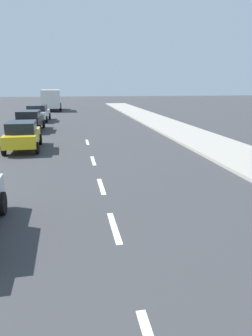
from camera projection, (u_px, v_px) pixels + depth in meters
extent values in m
plane|color=#38383A|center=(91.00, 154.00, 16.15)|extent=(160.00, 160.00, 0.00)
cube|color=#9E998E|center=(207.00, 142.00, 19.27)|extent=(3.60, 80.00, 0.14)
cube|color=white|center=(114.00, 227.00, 7.87)|extent=(0.16, 1.80, 0.01)
cube|color=white|center=(101.00, 186.00, 11.04)|extent=(0.16, 1.80, 0.01)
cube|color=white|center=(93.00, 161.00, 14.74)|extent=(0.16, 1.80, 0.01)
cube|color=white|center=(87.00, 142.00, 19.46)|extent=(0.16, 1.80, 0.01)
cylinder|color=black|center=(2.00, 203.00, 8.61)|extent=(0.19, 0.64, 0.64)
cube|color=gold|center=(23.00, 137.00, 17.10)|extent=(1.75, 3.98, 0.64)
cube|color=black|center=(21.00, 127.00, 16.76)|extent=(1.51, 2.08, 0.56)
cylinder|color=black|center=(11.00, 140.00, 18.30)|extent=(0.20, 0.64, 0.64)
cylinder|color=black|center=(40.00, 139.00, 18.62)|extent=(0.20, 0.64, 0.64)
cylinder|color=black|center=(4.00, 149.00, 15.77)|extent=(0.20, 0.64, 0.64)
cylinder|color=black|center=(37.00, 148.00, 16.09)|extent=(0.20, 0.64, 0.64)
cube|color=black|center=(30.00, 122.00, 24.06)|extent=(1.88, 4.32, 0.64)
cube|color=black|center=(29.00, 114.00, 23.70)|extent=(1.63, 2.26, 0.56)
cylinder|color=black|center=(21.00, 125.00, 25.41)|extent=(0.19, 0.64, 0.64)
cylinder|color=black|center=(44.00, 124.00, 25.68)|extent=(0.19, 0.64, 0.64)
cylinder|color=black|center=(14.00, 130.00, 22.64)|extent=(0.19, 0.64, 0.64)
cylinder|color=black|center=(40.00, 129.00, 22.91)|extent=(0.19, 0.64, 0.64)
cube|color=white|center=(38.00, 114.00, 30.45)|extent=(2.07, 4.59, 0.64)
cube|color=black|center=(37.00, 108.00, 30.08)|extent=(1.76, 2.41, 0.56)
cylinder|color=black|center=(31.00, 116.00, 31.89)|extent=(0.20, 0.65, 0.64)
cylinder|color=black|center=(50.00, 116.00, 32.14)|extent=(0.20, 0.65, 0.64)
cylinder|color=black|center=(26.00, 120.00, 28.95)|extent=(0.20, 0.65, 0.64)
cylinder|color=black|center=(46.00, 119.00, 29.20)|extent=(0.20, 0.65, 0.64)
cube|color=maroon|center=(52.00, 101.00, 44.65)|extent=(2.47, 2.41, 1.40)
cube|color=silver|center=(51.00, 99.00, 41.71)|extent=(2.52, 4.23, 2.30)
cylinder|color=black|center=(43.00, 106.00, 44.49)|extent=(0.31, 0.91, 0.90)
cylinder|color=black|center=(60.00, 106.00, 44.96)|extent=(0.31, 0.91, 0.90)
cylinder|color=black|center=(42.00, 108.00, 40.81)|extent=(0.31, 0.91, 0.90)
cylinder|color=black|center=(60.00, 108.00, 41.28)|extent=(0.31, 0.91, 0.90)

